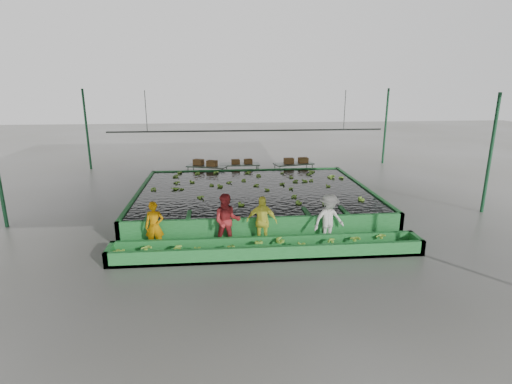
{
  "coord_description": "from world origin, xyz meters",
  "views": [
    {
      "loc": [
        -1.5,
        -15.31,
        5.38
      ],
      "look_at": [
        0.0,
        0.5,
        1.0
      ],
      "focal_mm": 28.0,
      "sensor_mm": 36.0,
      "label": 1
    }
  ],
  "objects": [
    {
      "name": "rail_hanger_left",
      "position": [
        -5.0,
        5.0,
        4.0
      ],
      "size": [
        0.04,
        0.04,
        2.0
      ],
      "primitive_type": "cylinder",
      "color": "#59605B",
      "rests_on": "shed_roof"
    },
    {
      "name": "tank_water",
      "position": [
        0.0,
        1.5,
        0.85
      ],
      "size": [
        9.7,
        7.7,
        0.0
      ],
      "primitive_type": "cube",
      "color": "black",
      "rests_on": "flotation_tank"
    },
    {
      "name": "trough_bananas",
      "position": [
        0.0,
        -3.6,
        0.4
      ],
      "size": [
        9.48,
        0.63,
        0.13
      ],
      "primitive_type": null,
      "color": "#7BB833",
      "rests_on": "sorting_trough"
    },
    {
      "name": "packing_table_left",
      "position": [
        -2.14,
        6.22,
        0.49
      ],
      "size": [
        2.34,
        1.55,
        0.99
      ],
      "primitive_type": null,
      "rotation": [
        0.0,
        0.0,
        -0.34
      ],
      "color": "#59605B",
      "rests_on": "ground"
    },
    {
      "name": "sorting_trough",
      "position": [
        0.0,
        -3.6,
        0.25
      ],
      "size": [
        10.0,
        1.0,
        0.5
      ],
      "primitive_type": null,
      "color": "#247C34",
      "rests_on": "ground"
    },
    {
      "name": "floating_bananas",
      "position": [
        0.0,
        2.3,
        0.85
      ],
      "size": [
        8.11,
        5.53,
        0.11
      ],
      "primitive_type": null,
      "color": "#7BB833",
      "rests_on": "tank_water"
    },
    {
      "name": "packing_table_mid",
      "position": [
        -0.34,
        6.51,
        0.5
      ],
      "size": [
        2.2,
        0.9,
        1.0
      ],
      "primitive_type": null,
      "rotation": [
        0.0,
        0.0,
        0.01
      ],
      "color": "#59605B",
      "rests_on": "ground"
    },
    {
      "name": "box_stack_left",
      "position": [
        -2.25,
        6.29,
        0.99
      ],
      "size": [
        1.38,
        0.98,
        0.29
      ],
      "primitive_type": null,
      "rotation": [
        0.0,
        0.0,
        -0.49
      ],
      "color": "brown",
      "rests_on": "packing_table_left"
    },
    {
      "name": "flotation_tank",
      "position": [
        0.0,
        1.5,
        0.45
      ],
      "size": [
        10.0,
        8.0,
        0.9
      ],
      "primitive_type": null,
      "color": "#247C34",
      "rests_on": "ground"
    },
    {
      "name": "shed_posts",
      "position": [
        0.0,
        0.0,
        2.5
      ],
      "size": [
        20.0,
        22.0,
        5.0
      ],
      "primitive_type": null,
      "color": "#194D2C",
      "rests_on": "ground"
    },
    {
      "name": "box_stack_right",
      "position": [
        2.82,
        6.41,
        0.99
      ],
      "size": [
        1.39,
        0.51,
        0.29
      ],
      "primitive_type": null,
      "rotation": [
        0.0,
        0.0,
        0.1
      ],
      "color": "brown",
      "rests_on": "packing_table_right"
    },
    {
      "name": "packing_table_right",
      "position": [
        2.68,
        6.4,
        0.5
      ],
      "size": [
        2.32,
        1.34,
        0.99
      ],
      "primitive_type": null,
      "rotation": [
        0.0,
        0.0,
        0.23
      ],
      "color": "#59605B",
      "rests_on": "ground"
    },
    {
      "name": "worker_a",
      "position": [
        -3.64,
        -2.8,
        0.83
      ],
      "size": [
        0.61,
        0.41,
        1.67
      ],
      "primitive_type": "imported",
      "rotation": [
        0.0,
        0.0,
        0.02
      ],
      "color": "#C37A06",
      "rests_on": "ground"
    },
    {
      "name": "cableway_rail",
      "position": [
        0.0,
        5.0,
        3.0
      ],
      "size": [
        0.08,
        0.08,
        14.0
      ],
      "primitive_type": "cylinder",
      "color": "#59605B",
      "rests_on": "shed_roof"
    },
    {
      "name": "worker_b",
      "position": [
        -1.28,
        -2.8,
        0.93
      ],
      "size": [
        0.93,
        0.73,
        1.87
      ],
      "primitive_type": "imported",
      "rotation": [
        0.0,
        0.0,
        -0.03
      ],
      "color": "#A5272A",
      "rests_on": "ground"
    },
    {
      "name": "worker_c",
      "position": [
        -0.12,
        -2.8,
        0.88
      ],
      "size": [
        1.11,
        0.65,
        1.77
      ],
      "primitive_type": "imported",
      "rotation": [
        0.0,
        0.0,
        -0.22
      ],
      "color": "#F4F246",
      "rests_on": "ground"
    },
    {
      "name": "ground",
      "position": [
        0.0,
        0.0,
        0.0
      ],
      "size": [
        80.0,
        80.0,
        0.0
      ],
      "primitive_type": "plane",
      "color": "slate",
      "rests_on": "ground"
    },
    {
      "name": "shed_roof",
      "position": [
        0.0,
        0.0,
        5.0
      ],
      "size": [
        20.0,
        22.0,
        0.04
      ],
      "primitive_type": "cube",
      "color": "gray",
      "rests_on": "shed_posts"
    },
    {
      "name": "box_stack_mid",
      "position": [
        -0.22,
        6.5,
        1.0
      ],
      "size": [
        1.18,
        0.43,
        0.25
      ],
      "primitive_type": null,
      "rotation": [
        0.0,
        0.0,
        0.1
      ],
      "color": "brown",
      "rests_on": "packing_table_mid"
    },
    {
      "name": "rail_hanger_right",
      "position": [
        5.0,
        5.0,
        4.0
      ],
      "size": [
        0.04,
        0.04,
        2.0
      ],
      "primitive_type": "cylinder",
      "color": "#59605B",
      "rests_on": "shed_roof"
    },
    {
      "name": "worker_d",
      "position": [
        2.18,
        -2.8,
        0.89
      ],
      "size": [
        1.29,
        0.97,
        1.78
      ],
      "primitive_type": "imported",
      "rotation": [
        0.0,
        0.0,
        0.3
      ],
      "color": "silver",
      "rests_on": "ground"
    }
  ]
}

